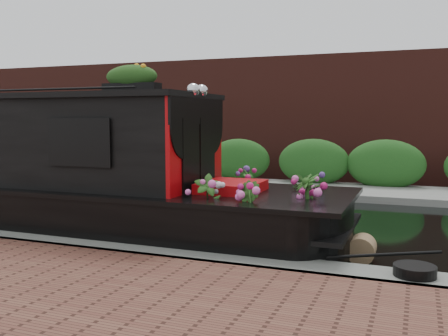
% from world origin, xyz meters
% --- Properties ---
extents(ground, '(80.00, 80.00, 0.00)m').
position_xyz_m(ground, '(0.00, 0.00, 0.00)').
color(ground, black).
rests_on(ground, ground).
extents(near_bank_coping, '(40.00, 0.60, 0.50)m').
position_xyz_m(near_bank_coping, '(0.00, -3.30, 0.00)').
color(near_bank_coping, slate).
rests_on(near_bank_coping, ground).
extents(far_bank_path, '(40.00, 2.40, 0.34)m').
position_xyz_m(far_bank_path, '(0.00, 4.20, 0.00)').
color(far_bank_path, gray).
rests_on(far_bank_path, ground).
extents(far_hedge, '(40.00, 1.10, 2.80)m').
position_xyz_m(far_hedge, '(0.00, 5.10, 0.00)').
color(far_hedge, '#22561C').
rests_on(far_hedge, ground).
extents(far_brick_wall, '(40.00, 1.00, 8.00)m').
position_xyz_m(far_brick_wall, '(0.00, 7.20, 0.00)').
color(far_brick_wall, '#51211B').
rests_on(far_brick_wall, ground).
extents(rope_fender, '(0.38, 0.41, 0.38)m').
position_xyz_m(rope_fender, '(4.36, -2.05, 0.19)').
color(rope_fender, olive).
rests_on(rope_fender, ground).
extents(coiled_mooring_rope, '(0.47, 0.47, 0.12)m').
position_xyz_m(coiled_mooring_rope, '(5.06, -3.26, 0.31)').
color(coiled_mooring_rope, black).
rests_on(coiled_mooring_rope, near_bank_coping).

